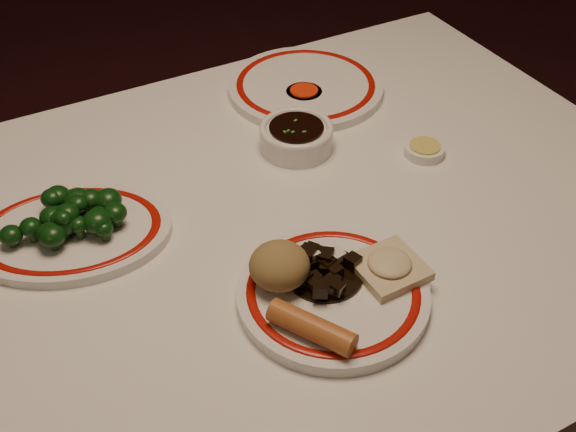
# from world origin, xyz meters

# --- Properties ---
(dining_table) EXTENTS (1.20, 0.90, 0.75)m
(dining_table) POSITION_xyz_m (0.00, 0.00, 0.66)
(dining_table) COLOR white
(dining_table) RESTS_ON ground
(main_plate) EXTENTS (0.26, 0.26, 0.02)m
(main_plate) POSITION_xyz_m (-0.02, -0.17, 0.76)
(main_plate) COLOR white
(main_plate) RESTS_ON dining_table
(rice_mound) EXTENTS (0.08, 0.08, 0.06)m
(rice_mound) POSITION_xyz_m (-0.07, -0.12, 0.80)
(rice_mound) COLOR olive
(rice_mound) RESTS_ON main_plate
(spring_roll) EXTENTS (0.08, 0.11, 0.03)m
(spring_roll) POSITION_xyz_m (-0.08, -0.22, 0.78)
(spring_roll) COLOR #B5642C
(spring_roll) RESTS_ON main_plate
(fried_wonton) EXTENTS (0.09, 0.09, 0.02)m
(fried_wonton) POSITION_xyz_m (0.06, -0.18, 0.78)
(fried_wonton) COLOR #CBBB8F
(fried_wonton) RESTS_ON main_plate
(stirfry_heap) EXTENTS (0.10, 0.10, 0.03)m
(stirfry_heap) POSITION_xyz_m (-0.02, -0.14, 0.78)
(stirfry_heap) COLOR black
(stirfry_heap) RESTS_ON main_plate
(broccoli_plate) EXTENTS (0.33, 0.31, 0.02)m
(broccoli_plate) POSITION_xyz_m (-0.28, 0.11, 0.76)
(broccoli_plate) COLOR white
(broccoli_plate) RESTS_ON dining_table
(broccoli_pile) EXTENTS (0.17, 0.13, 0.05)m
(broccoli_pile) POSITION_xyz_m (-0.27, 0.10, 0.79)
(broccoli_pile) COLOR #23471C
(broccoli_pile) RESTS_ON broccoli_plate
(soy_bowl) EXTENTS (0.12, 0.12, 0.04)m
(soy_bowl) POSITION_xyz_m (0.10, 0.14, 0.77)
(soy_bowl) COLOR white
(soy_bowl) RESTS_ON dining_table
(sweet_sour_dish) EXTENTS (0.06, 0.06, 0.02)m
(sweet_sour_dish) POSITION_xyz_m (0.19, 0.27, 0.76)
(sweet_sour_dish) COLOR white
(sweet_sour_dish) RESTS_ON dining_table
(mustard_dish) EXTENTS (0.06, 0.06, 0.02)m
(mustard_dish) POSITION_xyz_m (0.28, 0.03, 0.76)
(mustard_dish) COLOR white
(mustard_dish) RESTS_ON dining_table
(far_plate) EXTENTS (0.30, 0.30, 0.02)m
(far_plate) POSITION_xyz_m (0.21, 0.29, 0.76)
(far_plate) COLOR white
(far_plate) RESTS_ON dining_table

